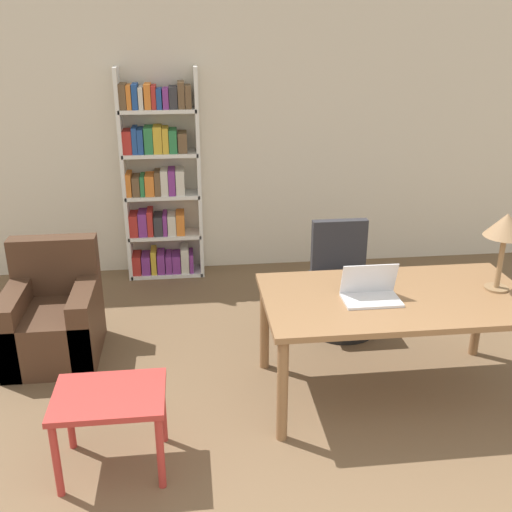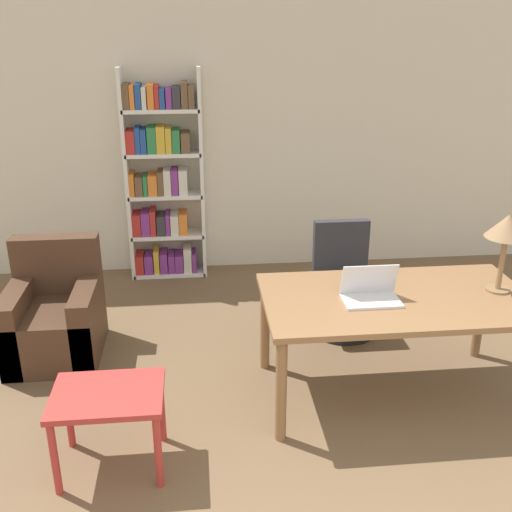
{
  "view_description": "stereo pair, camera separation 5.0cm",
  "coord_description": "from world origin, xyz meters",
  "px_view_note": "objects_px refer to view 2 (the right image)",
  "views": [
    {
      "loc": [
        -0.81,
        -1.48,
        2.47
      ],
      "look_at": [
        -0.38,
        2.21,
        1.0
      ],
      "focal_mm": 42.0,
      "sensor_mm": 36.0,
      "label": 1
    },
    {
      "loc": [
        -0.76,
        -1.49,
        2.47
      ],
      "look_at": [
        -0.38,
        2.21,
        1.0
      ],
      "focal_mm": 42.0,
      "sensor_mm": 36.0,
      "label": 2
    }
  ],
  "objects_px": {
    "desk": "(396,308)",
    "table_lamp": "(507,229)",
    "laptop": "(370,293)",
    "armchair": "(56,319)",
    "side_table_blue": "(108,405)",
    "office_chair": "(343,284)",
    "bookshelf": "(162,182)"
  },
  "relations": [
    {
      "from": "laptop",
      "to": "armchair",
      "type": "distance_m",
      "value": 2.45
    },
    {
      "from": "side_table_blue",
      "to": "armchair",
      "type": "relative_size",
      "value": 0.71
    },
    {
      "from": "office_chair",
      "to": "bookshelf",
      "type": "height_order",
      "value": "bookshelf"
    },
    {
      "from": "laptop",
      "to": "office_chair",
      "type": "height_order",
      "value": "laptop"
    },
    {
      "from": "table_lamp",
      "to": "office_chair",
      "type": "relative_size",
      "value": 0.59
    },
    {
      "from": "bookshelf",
      "to": "side_table_blue",
      "type": "bearing_deg",
      "value": -94.23
    },
    {
      "from": "table_lamp",
      "to": "desk",
      "type": "bearing_deg",
      "value": -177.78
    },
    {
      "from": "desk",
      "to": "armchair",
      "type": "height_order",
      "value": "armchair"
    },
    {
      "from": "laptop",
      "to": "table_lamp",
      "type": "distance_m",
      "value": 0.99
    },
    {
      "from": "desk",
      "to": "office_chair",
      "type": "xyz_separation_m",
      "value": [
        -0.1,
        1.02,
        -0.28
      ]
    },
    {
      "from": "desk",
      "to": "bookshelf",
      "type": "height_order",
      "value": "bookshelf"
    },
    {
      "from": "side_table_blue",
      "to": "armchair",
      "type": "xyz_separation_m",
      "value": [
        -0.59,
        1.36,
        -0.13
      ]
    },
    {
      "from": "armchair",
      "to": "bookshelf",
      "type": "bearing_deg",
      "value": 62.39
    },
    {
      "from": "table_lamp",
      "to": "bookshelf",
      "type": "xyz_separation_m",
      "value": [
        -2.35,
        2.31,
        -0.21
      ]
    },
    {
      "from": "table_lamp",
      "to": "office_chair",
      "type": "distance_m",
      "value": 1.51
    },
    {
      "from": "table_lamp",
      "to": "office_chair",
      "type": "bearing_deg",
      "value": 129.47
    },
    {
      "from": "desk",
      "to": "armchair",
      "type": "xyz_separation_m",
      "value": [
        -2.44,
        0.8,
        -0.38
      ]
    },
    {
      "from": "office_chair",
      "to": "bookshelf",
      "type": "distance_m",
      "value": 2.11
    },
    {
      "from": "office_chair",
      "to": "armchair",
      "type": "height_order",
      "value": "office_chair"
    },
    {
      "from": "desk",
      "to": "table_lamp",
      "type": "xyz_separation_m",
      "value": [
        0.71,
        0.03,
        0.52
      ]
    },
    {
      "from": "desk",
      "to": "laptop",
      "type": "xyz_separation_m",
      "value": [
        -0.2,
        -0.03,
        0.14
      ]
    },
    {
      "from": "armchair",
      "to": "side_table_blue",
      "type": "bearing_deg",
      "value": -66.76
    },
    {
      "from": "side_table_blue",
      "to": "bookshelf",
      "type": "xyz_separation_m",
      "value": [
        0.21,
        2.89,
        0.56
      ]
    },
    {
      "from": "laptop",
      "to": "office_chair",
      "type": "xyz_separation_m",
      "value": [
        0.09,
        1.05,
        -0.42
      ]
    },
    {
      "from": "office_chair",
      "to": "side_table_blue",
      "type": "xyz_separation_m",
      "value": [
        -1.75,
        -1.58,
        0.04
      ]
    },
    {
      "from": "laptop",
      "to": "table_lamp",
      "type": "bearing_deg",
      "value": 3.89
    },
    {
      "from": "bookshelf",
      "to": "office_chair",
      "type": "bearing_deg",
      "value": -40.54
    },
    {
      "from": "desk",
      "to": "office_chair",
      "type": "distance_m",
      "value": 1.06
    },
    {
      "from": "office_chair",
      "to": "bookshelf",
      "type": "relative_size",
      "value": 0.44
    },
    {
      "from": "table_lamp",
      "to": "armchair",
      "type": "xyz_separation_m",
      "value": [
        -3.15,
        0.78,
        -0.9
      ]
    },
    {
      "from": "desk",
      "to": "laptop",
      "type": "relative_size",
      "value": 4.82
    },
    {
      "from": "table_lamp",
      "to": "side_table_blue",
      "type": "xyz_separation_m",
      "value": [
        -2.57,
        -0.59,
        -0.77
      ]
    }
  ]
}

